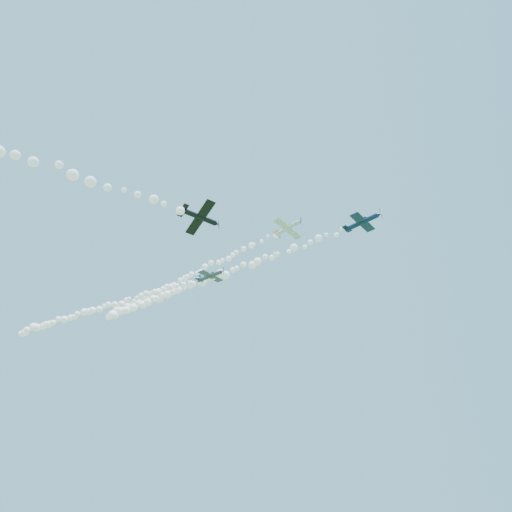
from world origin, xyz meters
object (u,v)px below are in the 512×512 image
(plane_grey, at_px, (211,276))
(plane_black, at_px, (200,217))
(plane_navy, at_px, (362,222))
(plane_white, at_px, (288,228))

(plane_grey, xyz_separation_m, plane_black, (12.64, -32.14, -8.67))
(plane_black, bearing_deg, plane_navy, -5.14)
(plane_navy, distance_m, plane_grey, 34.96)
(plane_navy, bearing_deg, plane_white, 175.62)
(plane_white, xyz_separation_m, plane_grey, (-18.38, 3.71, -6.29))
(plane_black, bearing_deg, plane_white, 26.91)
(plane_navy, relative_size, plane_grey, 1.03)
(plane_navy, height_order, plane_black, plane_navy)
(plane_grey, bearing_deg, plane_black, -56.10)
(plane_grey, distance_m, plane_black, 35.61)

